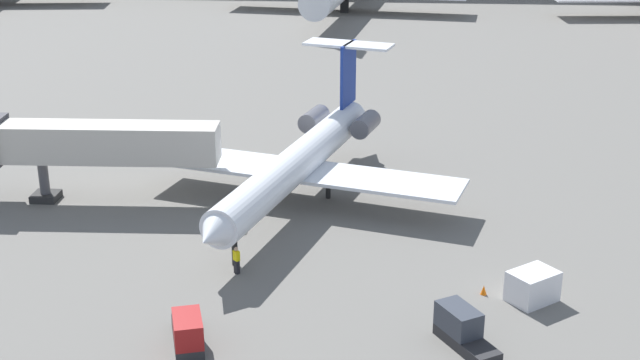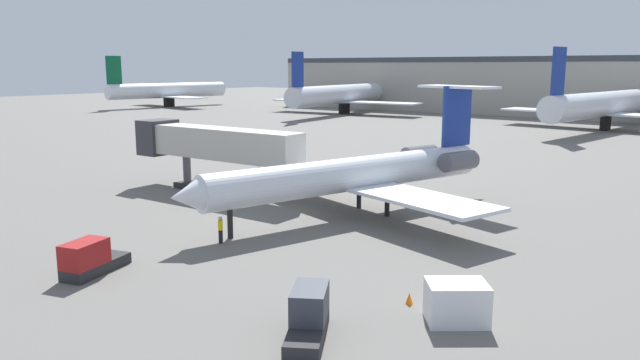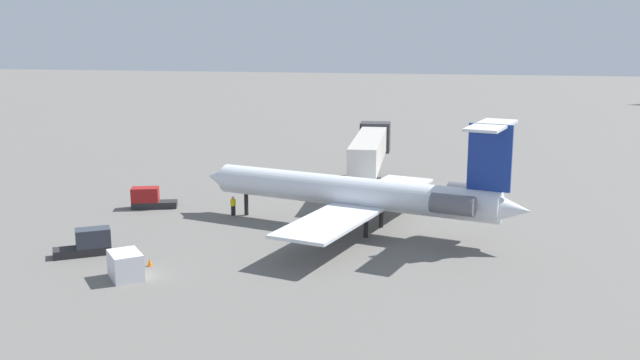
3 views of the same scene
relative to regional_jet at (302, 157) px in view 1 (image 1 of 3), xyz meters
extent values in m
cube|color=#66635E|center=(-0.85, -0.62, -3.25)|extent=(400.00, 400.00, 0.10)
cylinder|color=silver|center=(-0.29, -1.01, -0.08)|extent=(8.96, 23.76, 2.44)
cone|color=silver|center=(-3.82, -13.32, -0.08)|extent=(2.83, 2.75, 2.32)
cone|color=silver|center=(3.27, 11.40, -0.08)|extent=(2.71, 3.07, 2.07)
cube|color=silver|center=(5.82, -1.72, -1.00)|extent=(11.48, 7.17, 0.24)
cube|color=silver|center=(-5.85, 1.62, -1.00)|extent=(11.48, 7.17, 0.24)
cylinder|color=#595960|center=(4.23, 7.07, 0.32)|extent=(2.32, 3.49, 1.50)
cylinder|color=#595960|center=(0.15, 8.24, 0.32)|extent=(2.32, 3.49, 1.50)
cube|color=navy|center=(2.74, 9.57, 3.60)|extent=(1.11, 3.14, 4.92)
cube|color=silver|center=(2.74, 9.57, 5.96)|extent=(7.20, 4.18, 0.20)
cylinder|color=black|center=(-3.05, -10.63, -2.25)|extent=(0.36, 0.36, 1.90)
cylinder|color=black|center=(1.80, 0.47, -2.25)|extent=(0.36, 0.36, 1.90)
cylinder|color=black|center=(-1.28, 1.35, -2.25)|extent=(0.36, 0.36, 1.90)
cube|color=#B7B2A8|center=(-14.00, -1.22, 1.15)|extent=(16.71, 3.21, 2.60)
cylinder|color=#4C4C51|center=(-18.15, -1.37, -1.68)|extent=(0.70, 0.70, 3.04)
cube|color=#262626|center=(-18.15, -1.37, -2.95)|extent=(1.80, 1.80, 0.50)
cube|color=black|center=(-2.75, -11.74, -2.77)|extent=(0.39, 0.40, 0.85)
cube|color=yellow|center=(-2.75, -11.74, -2.05)|extent=(0.46, 0.47, 0.60)
sphere|color=tan|center=(-2.75, -11.74, -1.63)|extent=(0.24, 0.24, 0.24)
cube|color=#262628|center=(10.07, -19.06, -2.90)|extent=(3.27, 4.15, 0.60)
cube|color=#333842|center=(9.65, -18.37, -1.95)|extent=(2.44, 2.78, 1.30)
cube|color=#262628|center=(-3.98, -19.57, -2.90)|extent=(2.48, 4.23, 0.60)
cube|color=maroon|center=(-3.75, -20.34, -1.95)|extent=(2.02, 2.70, 1.30)
cube|color=silver|center=(14.04, -13.79, -2.32)|extent=(3.16, 3.05, 1.76)
cone|color=orange|center=(11.46, -13.27, -2.92)|extent=(0.36, 0.36, 0.55)
cube|color=black|center=(-0.79, 75.92, -2.00)|extent=(1.20, 2.80, 2.40)
camera|label=1|loc=(5.65, -57.80, 20.39)|focal=49.56mm
camera|label=2|loc=(24.52, -36.87, 7.63)|focal=34.26mm
camera|label=3|loc=(55.73, 6.98, 12.90)|focal=40.49mm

